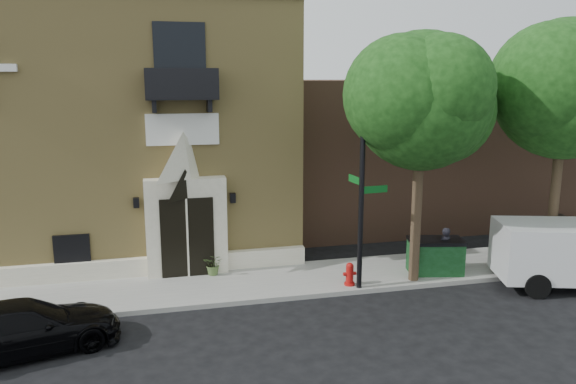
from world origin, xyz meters
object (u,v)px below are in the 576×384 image
object	(u,v)px
black_sedan	(24,328)
pedestrian_far	(559,237)
dumpster	(435,256)
fire_hydrant	(350,274)
street_sign	(362,193)
pedestrian_near	(444,250)

from	to	relation	value
black_sedan	pedestrian_far	bearing A→B (deg)	-97.02
dumpster	fire_hydrant	bearing A→B (deg)	-159.94
black_sedan	dumpster	distance (m)	12.38
black_sedan	fire_hydrant	bearing A→B (deg)	-92.76
black_sedan	pedestrian_far	xyz separation A→B (m)	(16.93, 2.61, 0.36)
black_sedan	street_sign	xyz separation A→B (m)	(9.22, 1.83, 2.49)
street_sign	fire_hydrant	bearing A→B (deg)	127.08
black_sedan	pedestrian_near	size ratio (longest dim) A/B	2.88
street_sign	pedestrian_far	distance (m)	8.04
dumpster	pedestrian_near	world-z (taller)	pedestrian_near
fire_hydrant	pedestrian_far	bearing A→B (deg)	3.84
street_sign	fire_hydrant	xyz separation A→B (m)	(-0.23, 0.25, -2.63)
street_sign	pedestrian_far	world-z (taller)	street_sign
fire_hydrant	pedestrian_near	size ratio (longest dim) A/B	0.47
black_sedan	dumpster	bearing A→B (deg)	-94.14
dumpster	pedestrian_far	xyz separation A→B (m)	(4.81, 0.11, 0.27)
street_sign	pedestrian_near	size ratio (longest dim) A/B	3.86
dumpster	pedestrian_far	size ratio (longest dim) A/B	1.13
fire_hydrant	dumpster	xyz separation A→B (m)	(3.14, 0.42, 0.23)
fire_hydrant	dumpster	world-z (taller)	dumpster
fire_hydrant	dumpster	size ratio (longest dim) A/B	0.38
black_sedan	street_sign	distance (m)	9.72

